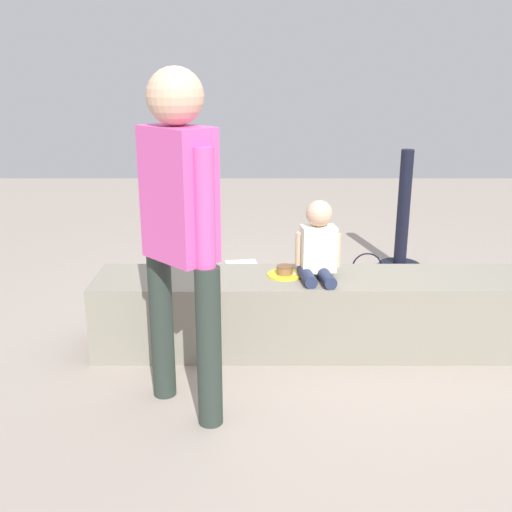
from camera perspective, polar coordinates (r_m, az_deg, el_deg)
The scene contains 12 objects.
ground_plane at distance 4.00m, azimuth 6.52°, elevation -8.44°, with size 12.00×12.00×0.00m, color #9F9185.
concrete_ledge at distance 3.90m, azimuth 6.64°, elevation -5.27°, with size 2.92×0.52×0.48m, color gray.
child_seated at distance 3.73m, azimuth 5.70°, elevation 1.09°, with size 0.28×0.33×0.48m.
adult_standing at distance 2.95m, azimuth -7.28°, elevation 3.72°, with size 0.40×0.40×1.74m.
cake_plate at distance 3.80m, azimuth 2.59°, elevation -1.54°, with size 0.22×0.22×0.07m.
gift_bag at distance 4.69m, azimuth 6.25°, elevation -2.36°, with size 0.20×0.12×0.34m.
railing_post at distance 5.49m, azimuth 13.41°, elevation 2.80°, with size 0.36×0.36×1.05m.
water_bottle_near_gift at distance 4.58m, azimuth -8.01°, elevation -3.60°, with size 0.07×0.07×0.23m.
water_bottle_far_side at distance 4.76m, azimuth 3.15°, elevation -2.66°, with size 0.06×0.06×0.22m.
party_cup_red at distance 4.74m, azimuth 15.51°, elevation -4.04°, with size 0.09×0.09×0.10m, color red.
cake_box_white at distance 5.18m, azimuth -1.40°, elevation -1.42°, with size 0.27×0.29×0.11m, color white.
handbag_black_leather at distance 4.92m, azimuth 10.16°, elevation -2.12°, with size 0.33×0.13×0.33m.
Camera 1 is at (-0.46, -3.57, 1.75)m, focal length 42.71 mm.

